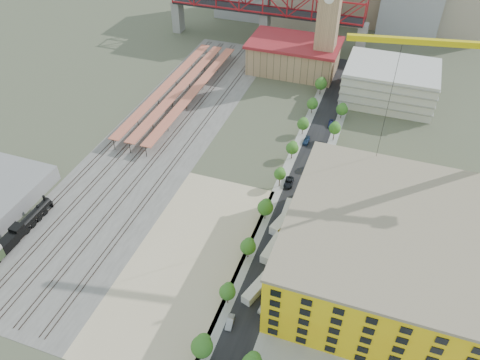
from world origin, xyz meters
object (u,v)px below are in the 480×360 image
(clock_tower, at_px, (330,9))
(site_trailer_b, at_px, (273,248))
(construction_building, at_px, (380,249))
(locomotive, at_px, (27,224))
(site_trailer_a, at_px, (257,289))
(site_trailer_c, at_px, (283,221))
(site_trailer_d, at_px, (287,211))

(clock_tower, relative_size, site_trailer_b, 5.33)
(construction_building, height_order, site_trailer_b, construction_building)
(locomotive, height_order, site_trailer_a, locomotive)
(clock_tower, height_order, site_trailer_c, clock_tower)
(construction_building, height_order, site_trailer_d, construction_building)
(clock_tower, distance_m, site_trailer_b, 105.10)
(site_trailer_a, bearing_deg, site_trailer_d, 107.91)
(clock_tower, bearing_deg, locomotive, -116.65)
(site_trailer_a, distance_m, site_trailer_c, 24.15)
(locomotive, height_order, site_trailer_d, locomotive)
(site_trailer_b, xyz_separation_m, site_trailer_c, (0.00, 10.54, 0.08))
(site_trailer_c, relative_size, site_trailer_d, 1.17)
(site_trailer_b, distance_m, site_trailer_c, 10.54)
(site_trailer_b, height_order, site_trailer_c, site_trailer_c)
(clock_tower, height_order, site_trailer_b, clock_tower)
(site_trailer_c, height_order, site_trailer_d, site_trailer_c)
(clock_tower, height_order, site_trailer_a, clock_tower)
(site_trailer_a, bearing_deg, construction_building, 47.50)
(construction_building, height_order, site_trailer_a, construction_building)
(locomotive, distance_m, site_trailer_d, 72.25)
(construction_building, distance_m, locomotive, 93.60)
(site_trailer_d, bearing_deg, site_trailer_c, -91.57)
(locomotive, bearing_deg, site_trailer_a, 0.71)
(construction_building, relative_size, site_trailer_b, 5.19)
(site_trailer_a, xyz_separation_m, site_trailer_b, (0.00, 13.61, 0.07))
(site_trailer_d, bearing_deg, site_trailer_a, -91.57)
(site_trailer_c, bearing_deg, site_trailer_b, -73.76)
(clock_tower, height_order, locomotive, clock_tower)
(site_trailer_c, bearing_deg, site_trailer_a, -73.76)
(site_trailer_c, bearing_deg, site_trailer_d, 106.24)
(site_trailer_b, bearing_deg, locomotive, -158.17)
(site_trailer_d, bearing_deg, site_trailer_b, -91.57)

